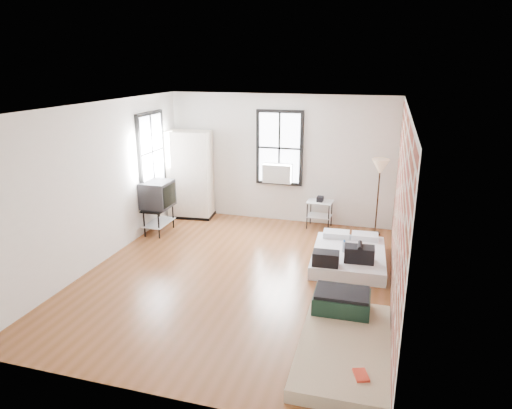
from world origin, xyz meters
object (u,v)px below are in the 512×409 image
(side_table, at_px, (320,207))
(floor_lamp, at_px, (380,171))
(mattress_main, at_px, (348,256))
(mattress_bare, at_px, (344,336))
(tv_stand, at_px, (158,196))
(wardrobe, at_px, (190,175))

(side_table, relative_size, floor_lamp, 0.44)
(mattress_main, height_order, mattress_bare, mattress_main)
(mattress_main, relative_size, side_table, 2.53)
(mattress_bare, relative_size, tv_stand, 1.90)
(mattress_main, height_order, wardrobe, wardrobe)
(mattress_bare, distance_m, floor_lamp, 4.34)
(side_table, bearing_deg, mattress_main, -65.50)
(wardrobe, height_order, tv_stand, wardrobe)
(mattress_main, distance_m, mattress_bare, 2.52)
(side_table, bearing_deg, floor_lamp, -3.38)
(wardrobe, distance_m, floor_lamp, 4.17)
(mattress_main, bearing_deg, wardrobe, 153.33)
(mattress_main, bearing_deg, mattress_bare, -89.00)
(mattress_bare, xyz_separation_m, wardrobe, (-3.92, 4.16, 0.85))
(mattress_bare, xyz_separation_m, tv_stand, (-4.13, 2.99, 0.66))
(wardrobe, xyz_separation_m, floor_lamp, (4.15, 0.00, 0.37))
(floor_lamp, bearing_deg, mattress_bare, -93.16)
(floor_lamp, bearing_deg, tv_stand, -165.03)
(mattress_main, bearing_deg, side_table, 111.54)
(mattress_main, relative_size, mattress_bare, 0.84)
(wardrobe, bearing_deg, side_table, -4.45)
(mattress_bare, bearing_deg, wardrobe, 132.08)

